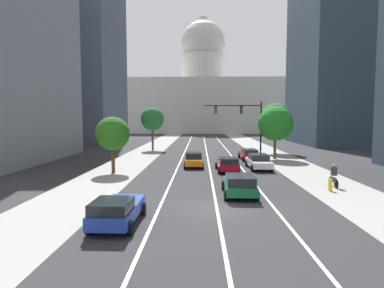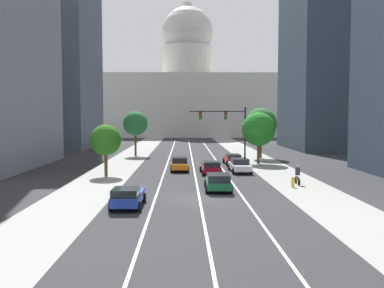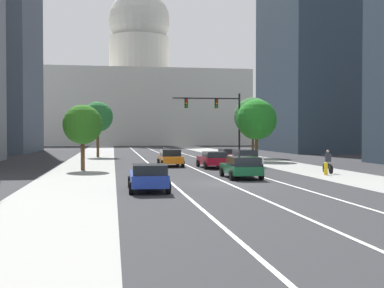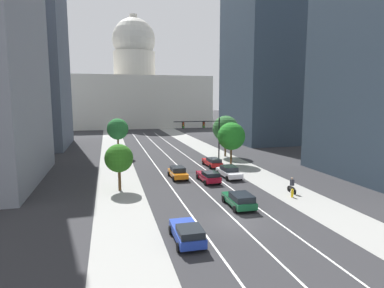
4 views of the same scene
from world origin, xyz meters
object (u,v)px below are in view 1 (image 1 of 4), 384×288
object	(u,v)px
street_tree_mid_left	(113,134)
car_crimson	(227,164)
car_orange	(194,159)
street_tree_far_right	(275,124)
capitol_building	(203,97)
car_green	(239,184)
cyclist	(334,176)
traffic_signal_mast	(244,118)
street_tree_near_left	(152,119)
car_red	(249,154)
car_blue	(117,210)
street_tree_mid_right	(275,119)
car_white	(259,161)
fire_hydrant	(330,184)

from	to	relation	value
street_tree_mid_left	car_crimson	bearing A→B (deg)	4.97
car_orange	street_tree_far_right	world-z (taller)	street_tree_far_right
capitol_building	car_green	distance (m)	93.64
cyclist	street_tree_far_right	bearing A→B (deg)	2.02
traffic_signal_mast	cyclist	bearing A→B (deg)	-76.47
capitol_building	traffic_signal_mast	distance (m)	73.04
street_tree_near_left	cyclist	bearing A→B (deg)	-57.24
car_red	street_tree_far_right	size ratio (longest dim) A/B	0.74
cyclist	car_blue	bearing A→B (deg)	122.67
capitol_building	street_tree_mid_right	xyz separation A→B (m)	(9.72, -67.44, -7.50)
car_green	traffic_signal_mast	bearing A→B (deg)	-7.28
street_tree_mid_left	street_tree_mid_right	world-z (taller)	street_tree_mid_right
car_red	capitol_building	bearing A→B (deg)	1.92
cyclist	car_white	bearing A→B (deg)	25.58
cyclist	car_crimson	bearing A→B (deg)	47.05
car_green	car_blue	distance (m)	8.77
street_tree_mid_left	fire_hydrant	bearing A→B (deg)	-22.54
traffic_signal_mast	street_tree_mid_left	distance (m)	18.00
car_red	car_blue	bearing A→B (deg)	156.02
car_orange	car_green	bearing A→B (deg)	-166.64
car_crimson	car_green	xyz separation A→B (m)	(-0.01, -9.46, 0.02)
car_crimson	car_white	bearing A→B (deg)	-65.83
capitol_building	fire_hydrant	distance (m)	92.53
car_green	capitol_building	bearing A→B (deg)	1.95
car_blue	street_tree_near_left	world-z (taller)	street_tree_near_left
street_tree_near_left	street_tree_mid_left	world-z (taller)	street_tree_near_left
fire_hydrant	street_tree_far_right	bearing A→B (deg)	89.44
car_orange	street_tree_mid_right	world-z (taller)	street_tree_mid_right
fire_hydrant	street_tree_mid_right	xyz separation A→B (m)	(1.67, 23.97, 4.39)
street_tree_far_right	car_white	bearing A→B (deg)	-113.20
car_green	street_tree_far_right	size ratio (longest dim) A/B	0.68
car_white	street_tree_mid_right	world-z (taller)	street_tree_mid_right
car_blue	street_tree_near_left	xyz separation A→B (m)	(-3.55, 35.42, 4.12)
car_red	traffic_signal_mast	xyz separation A→B (m)	(-0.28, 2.62, 4.33)
car_blue	car_white	size ratio (longest dim) A/B	0.91
cyclist	street_tree_mid_left	size ratio (longest dim) A/B	0.33
car_orange	street_tree_far_right	bearing A→B (deg)	-57.05
capitol_building	street_tree_far_right	xyz separation A→B (m)	(8.22, -73.95, -8.03)
car_green	street_tree_mid_left	xyz separation A→B (m)	(-10.54, 8.55, 2.83)
car_green	car_blue	bearing A→B (deg)	133.66
street_tree_near_left	street_tree_mid_left	size ratio (longest dim) A/B	1.30
traffic_signal_mast	cyclist	distance (m)	18.56
street_tree_mid_right	traffic_signal_mast	bearing A→B (deg)	-135.37
car_crimson	fire_hydrant	bearing A→B (deg)	-143.22
car_crimson	car_blue	xyz separation A→B (m)	(-6.45, -15.41, -0.00)
car_blue	street_tree_near_left	distance (m)	35.84
traffic_signal_mast	cyclist	size ratio (longest dim) A/B	4.23
car_green	car_red	bearing A→B (deg)	-9.37
car_green	street_tree_mid_right	size ratio (longest dim) A/B	0.62
street_tree_mid_right	car_red	bearing A→B (deg)	-122.31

